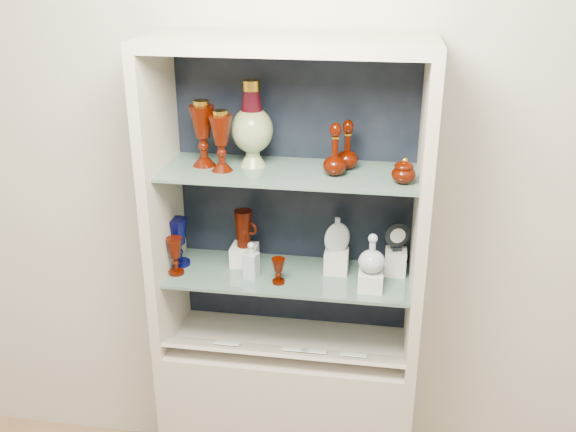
% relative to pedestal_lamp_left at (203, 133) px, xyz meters
% --- Properties ---
extents(wall_back, '(3.50, 0.02, 2.80)m').
position_rel_pedestal_lamp_left_xyz_m(wall_back, '(0.32, 0.19, -0.19)').
color(wall_back, silver).
rests_on(wall_back, ground).
extents(cabinet_base, '(1.00, 0.40, 0.75)m').
position_rel_pedestal_lamp_left_xyz_m(cabinet_base, '(0.32, -0.03, -1.22)').
color(cabinet_base, beige).
rests_on(cabinet_base, ground).
extents(cabinet_back_panel, '(0.98, 0.02, 1.15)m').
position_rel_pedestal_lamp_left_xyz_m(cabinet_back_panel, '(0.32, 0.16, -0.27)').
color(cabinet_back_panel, black).
rests_on(cabinet_back_panel, cabinet_base).
extents(cabinet_side_left, '(0.04, 0.40, 1.15)m').
position_rel_pedestal_lamp_left_xyz_m(cabinet_side_left, '(-0.16, -0.03, -0.27)').
color(cabinet_side_left, beige).
rests_on(cabinet_side_left, cabinet_base).
extents(cabinet_side_right, '(0.04, 0.40, 1.15)m').
position_rel_pedestal_lamp_left_xyz_m(cabinet_side_right, '(0.80, -0.03, -0.27)').
color(cabinet_side_right, beige).
rests_on(cabinet_side_right, cabinet_base).
extents(cabinet_top_cap, '(1.00, 0.40, 0.04)m').
position_rel_pedestal_lamp_left_xyz_m(cabinet_top_cap, '(0.32, -0.03, 0.33)').
color(cabinet_top_cap, beige).
rests_on(cabinet_top_cap, cabinet_side_left).
extents(shelf_lower, '(0.92, 0.34, 0.01)m').
position_rel_pedestal_lamp_left_xyz_m(shelf_lower, '(0.32, -0.01, -0.55)').
color(shelf_lower, slate).
rests_on(shelf_lower, cabinet_side_left).
extents(shelf_upper, '(0.92, 0.34, 0.01)m').
position_rel_pedestal_lamp_left_xyz_m(shelf_upper, '(0.32, -0.01, -0.13)').
color(shelf_upper, slate).
rests_on(shelf_upper, cabinet_side_left).
extents(label_ledge, '(0.92, 0.17, 0.09)m').
position_rel_pedestal_lamp_left_xyz_m(label_ledge, '(0.32, -0.14, -0.81)').
color(label_ledge, beige).
rests_on(label_ledge, cabinet_base).
extents(label_card_0, '(0.10, 0.06, 0.03)m').
position_rel_pedestal_lamp_left_xyz_m(label_card_0, '(0.36, -0.14, -0.80)').
color(label_card_0, white).
rests_on(label_card_0, label_ledge).
extents(label_card_1, '(0.10, 0.06, 0.03)m').
position_rel_pedestal_lamp_left_xyz_m(label_card_1, '(0.10, -0.14, -0.80)').
color(label_card_1, white).
rests_on(label_card_1, label_ledge).
extents(label_card_2, '(0.10, 0.06, 0.03)m').
position_rel_pedestal_lamp_left_xyz_m(label_card_2, '(0.59, -0.14, -0.80)').
color(label_card_2, white).
rests_on(label_card_2, label_ledge).
extents(label_card_3, '(0.10, 0.06, 0.03)m').
position_rel_pedestal_lamp_left_xyz_m(label_card_3, '(0.44, -0.14, -0.80)').
color(label_card_3, white).
rests_on(label_card_3, label_ledge).
extents(pedestal_lamp_left, '(0.11, 0.11, 0.24)m').
position_rel_pedestal_lamp_left_xyz_m(pedestal_lamp_left, '(0.00, 0.00, 0.00)').
color(pedestal_lamp_left, '#440E02').
rests_on(pedestal_lamp_left, shelf_upper).
extents(pedestal_lamp_right, '(0.11, 0.11, 0.22)m').
position_rel_pedestal_lamp_left_xyz_m(pedestal_lamp_right, '(0.08, -0.05, -0.01)').
color(pedestal_lamp_right, '#440E02').
rests_on(pedestal_lamp_right, shelf_upper).
extents(enamel_urn, '(0.16, 0.16, 0.31)m').
position_rel_pedestal_lamp_left_xyz_m(enamel_urn, '(0.18, 0.03, 0.04)').
color(enamel_urn, '#104916').
rests_on(enamel_urn, shelf_upper).
extents(ruby_decanter_a, '(0.11, 0.11, 0.21)m').
position_rel_pedestal_lamp_left_xyz_m(ruby_decanter_a, '(0.49, -0.04, -0.01)').
color(ruby_decanter_a, '#460D00').
rests_on(ruby_decanter_a, shelf_upper).
extents(ruby_decanter_b, '(0.09, 0.09, 0.19)m').
position_rel_pedestal_lamp_left_xyz_m(ruby_decanter_b, '(0.52, 0.04, -0.02)').
color(ruby_decanter_b, '#460D00').
rests_on(ruby_decanter_b, shelf_upper).
extents(lidded_bowl, '(0.11, 0.11, 0.09)m').
position_rel_pedestal_lamp_left_xyz_m(lidded_bowl, '(0.72, -0.08, -0.07)').
color(lidded_bowl, '#460D00').
rests_on(lidded_bowl, shelf_upper).
extents(cobalt_goblet, '(0.10, 0.10, 0.19)m').
position_rel_pedestal_lamp_left_xyz_m(cobalt_goblet, '(-0.12, 0.00, -0.44)').
color(cobalt_goblet, '#040640').
rests_on(cobalt_goblet, shelf_lower).
extents(ruby_goblet_tall, '(0.07, 0.07, 0.15)m').
position_rel_pedestal_lamp_left_xyz_m(ruby_goblet_tall, '(-0.11, -0.08, -0.47)').
color(ruby_goblet_tall, '#440E02').
rests_on(ruby_goblet_tall, shelf_lower).
extents(ruby_goblet_small, '(0.06, 0.06, 0.10)m').
position_rel_pedestal_lamp_left_xyz_m(ruby_goblet_small, '(0.29, -0.09, -0.49)').
color(ruby_goblet_small, '#460D00').
rests_on(ruby_goblet_small, shelf_lower).
extents(riser_ruby_pitcher, '(0.10, 0.10, 0.08)m').
position_rel_pedestal_lamp_left_xyz_m(riser_ruby_pitcher, '(0.13, 0.04, -0.50)').
color(riser_ruby_pitcher, silver).
rests_on(riser_ruby_pitcher, shelf_lower).
extents(ruby_pitcher, '(0.13, 0.11, 0.15)m').
position_rel_pedestal_lamp_left_xyz_m(ruby_pitcher, '(0.13, 0.04, -0.39)').
color(ruby_pitcher, '#440E02').
rests_on(ruby_pitcher, riser_ruby_pitcher).
extents(clear_square_bottle, '(0.06, 0.06, 0.15)m').
position_rel_pedestal_lamp_left_xyz_m(clear_square_bottle, '(0.18, -0.06, -0.47)').
color(clear_square_bottle, '#A2B2BB').
rests_on(clear_square_bottle, shelf_lower).
extents(riser_flat_flask, '(0.09, 0.09, 0.09)m').
position_rel_pedestal_lamp_left_xyz_m(riser_flat_flask, '(0.50, 0.03, -0.50)').
color(riser_flat_flask, silver).
rests_on(riser_flat_flask, shelf_lower).
extents(flat_flask, '(0.11, 0.08, 0.14)m').
position_rel_pedestal_lamp_left_xyz_m(flat_flask, '(0.50, 0.03, -0.38)').
color(flat_flask, '#ADBBC0').
rests_on(flat_flask, riser_flat_flask).
extents(riser_clear_round_decanter, '(0.09, 0.09, 0.07)m').
position_rel_pedestal_lamp_left_xyz_m(riser_clear_round_decanter, '(0.63, -0.08, -0.51)').
color(riser_clear_round_decanter, silver).
rests_on(riser_clear_round_decanter, shelf_lower).
extents(clear_round_decanter, '(0.10, 0.10, 0.14)m').
position_rel_pedestal_lamp_left_xyz_m(clear_round_decanter, '(0.63, -0.08, -0.40)').
color(clear_round_decanter, '#A2B2BB').
rests_on(clear_round_decanter, riser_clear_round_decanter).
extents(riser_cameo_medallion, '(0.08, 0.08, 0.10)m').
position_rel_pedestal_lamp_left_xyz_m(riser_cameo_medallion, '(0.72, 0.05, -0.49)').
color(riser_cameo_medallion, silver).
rests_on(riser_cameo_medallion, shelf_lower).
extents(cameo_medallion, '(0.10, 0.06, 0.12)m').
position_rel_pedestal_lamp_left_xyz_m(cameo_medallion, '(0.72, 0.05, -0.38)').
color(cameo_medallion, black).
rests_on(cameo_medallion, riser_cameo_medallion).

